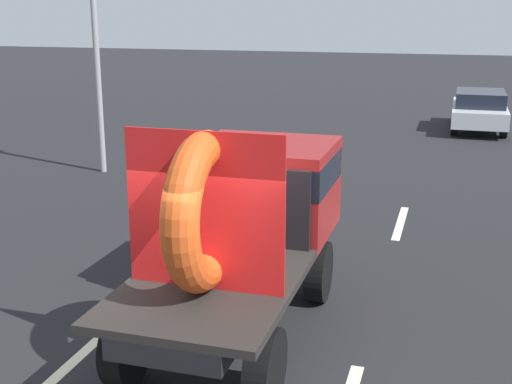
{
  "coord_description": "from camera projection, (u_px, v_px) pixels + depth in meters",
  "views": [
    {
      "loc": [
        2.92,
        -7.17,
        4.32
      ],
      "look_at": [
        0.26,
        1.75,
        1.76
      ],
      "focal_mm": 47.38,
      "sensor_mm": 36.0,
      "label": 1
    }
  ],
  "objects": [
    {
      "name": "ground_plane",
      "position": [
        197.0,
        359.0,
        8.57
      ],
      "size": [
        120.0,
        120.0,
        0.0
      ],
      "primitive_type": "plane",
      "color": "black"
    },
    {
      "name": "traffic_light",
      "position": [
        95.0,
        31.0,
        17.35
      ],
      "size": [
        0.42,
        0.36,
        5.71
      ],
      "color": "gray",
      "rests_on": "ground_plane"
    },
    {
      "name": "lane_dash_left_far",
      "position": [
        241.0,
        209.0,
        14.9
      ],
      "size": [
        0.16,
        2.2,
        0.01
      ],
      "primitive_type": "cube",
      "rotation": [
        0.0,
        0.0,
        1.57
      ],
      "color": "beige",
      "rests_on": "ground_plane"
    },
    {
      "name": "lane_dash_left_near",
      "position": [
        58.0,
        376.0,
        8.18
      ],
      "size": [
        0.16,
        2.27,
        0.01
      ],
      "primitive_type": "cube",
      "rotation": [
        0.0,
        0.0,
        1.57
      ],
      "color": "beige",
      "rests_on": "ground_plane"
    },
    {
      "name": "lane_dash_right_far",
      "position": [
        400.0,
        223.0,
        13.97
      ],
      "size": [
        0.16,
        2.3,
        0.01
      ],
      "primitive_type": "cube",
      "rotation": [
        0.0,
        0.0,
        1.57
      ],
      "color": "beige",
      "rests_on": "ground_plane"
    },
    {
      "name": "flatbed_truck",
      "position": [
        249.0,
        213.0,
        9.38
      ],
      "size": [
        2.02,
        4.73,
        3.0
      ],
      "color": "black",
      "rests_on": "ground_plane"
    },
    {
      "name": "distant_sedan",
      "position": [
        479.0,
        109.0,
        24.35
      ],
      "size": [
        1.86,
        4.34,
        1.42
      ],
      "color": "black",
      "rests_on": "ground_plane"
    }
  ]
}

